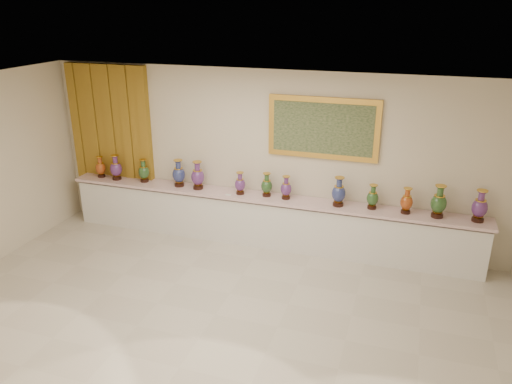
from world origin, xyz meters
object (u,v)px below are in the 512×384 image
counter (264,221)px  vase_0 (101,168)px  vase_2 (144,172)px  vase_1 (116,169)px

counter → vase_0: 3.29m
vase_2 → counter: bearing=-0.3°
vase_1 → vase_2: (0.55, 0.05, -0.02)m
vase_2 → vase_1: bearing=-174.9°
counter → vase_0: vase_0 is taller
vase_0 → counter: bearing=0.2°
vase_0 → vase_1: size_ratio=0.85×
vase_1 → vase_0: bearing=175.3°
vase_1 → vase_2: size_ratio=1.11×
vase_0 → vase_1: vase_1 is taller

